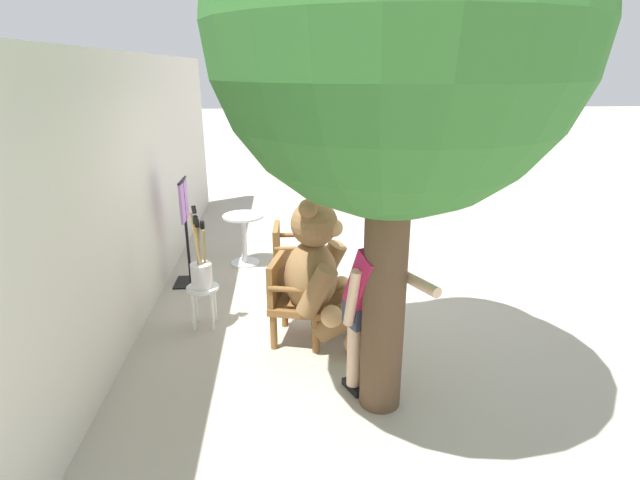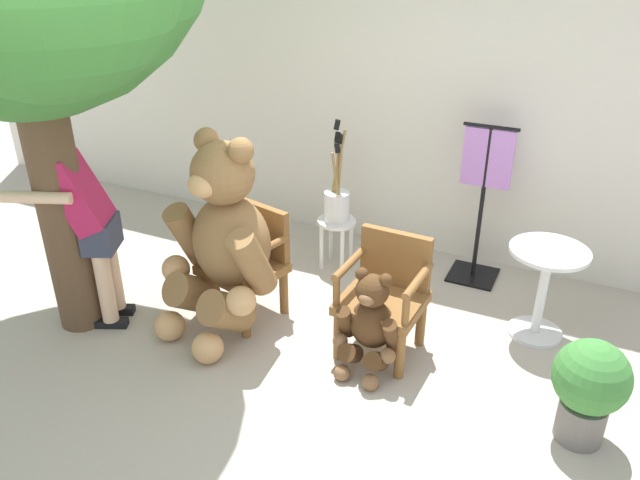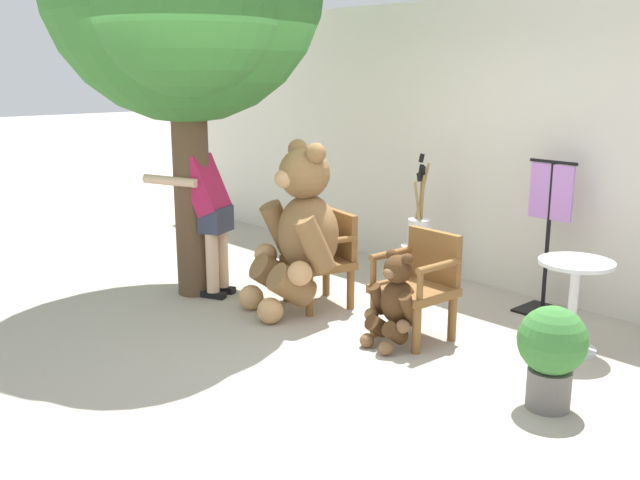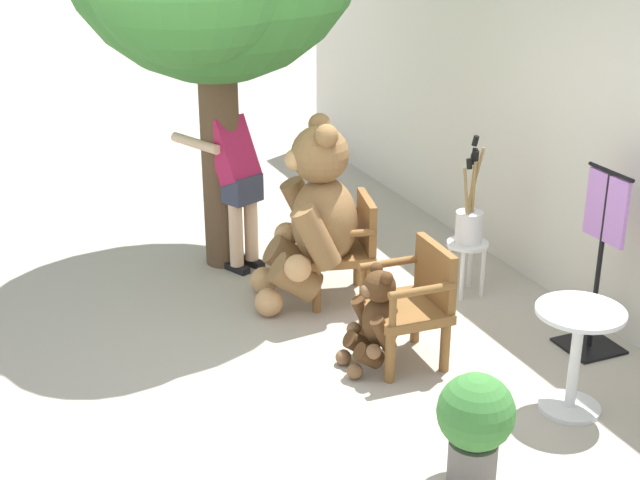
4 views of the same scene
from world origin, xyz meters
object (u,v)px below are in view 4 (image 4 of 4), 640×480
at_px(wooden_chair_left, 346,245).
at_px(teddy_bear_small, 376,319).
at_px(wooden_chair_right, 413,301).
at_px(round_side_table, 576,348).
at_px(teddy_bear_large, 314,215).
at_px(potted_plant, 475,422).
at_px(brush_bucket, 469,220).
at_px(clothing_display_stand, 600,257).
at_px(person_visitor, 233,167).
at_px(white_stool, 467,254).

distance_m(wooden_chair_left, teddy_bear_small, 1.16).
relative_size(wooden_chair_right, round_side_table, 1.19).
bearing_deg(wooden_chair_left, teddy_bear_large, -97.67).
bearing_deg(potted_plant, wooden_chair_left, 171.98).
xyz_separation_m(teddy_bear_large, brush_bucket, (0.36, 1.21, -0.09)).
relative_size(teddy_bear_large, brush_bucket, 1.71).
relative_size(brush_bucket, clothing_display_stand, 0.65).
bearing_deg(brush_bucket, person_visitor, -129.82).
bearing_deg(wooden_chair_right, brush_bucket, 130.10).
bearing_deg(wooden_chair_left, white_stool, 70.90).
xyz_separation_m(wooden_chair_right, person_visitor, (-2.10, -0.62, 0.45)).
xyz_separation_m(brush_bucket, potted_plant, (2.17, -1.30, -0.26)).
distance_m(white_stool, potted_plant, 2.53).
xyz_separation_m(round_side_table, clothing_display_stand, (-0.62, 0.66, 0.27)).
distance_m(wooden_chair_left, white_stool, 1.01).
bearing_deg(teddy_bear_large, clothing_display_stand, 45.60).
height_order(teddy_bear_small, brush_bucket, brush_bucket).
relative_size(round_side_table, potted_plant, 1.06).
bearing_deg(teddy_bear_small, brush_bucket, 122.81).
distance_m(wooden_chair_left, clothing_display_stand, 1.99).
bearing_deg(potted_plant, round_side_table, 111.63).
relative_size(wooden_chair_right, clothing_display_stand, 0.63).
xyz_separation_m(wooden_chair_right, white_stool, (-0.80, 0.94, -0.11)).
relative_size(wooden_chair_right, teddy_bear_small, 1.13).
xyz_separation_m(teddy_bear_small, round_side_table, (0.99, 0.92, 0.08)).
bearing_deg(teddy_bear_small, wooden_chair_right, 89.14).
distance_m(wooden_chair_left, brush_bucket, 1.02).
distance_m(wooden_chair_left, teddy_bear_large, 0.38).
relative_size(person_visitor, round_side_table, 2.14).
relative_size(round_side_table, clothing_display_stand, 0.53).
bearing_deg(round_side_table, white_stool, 170.18).
distance_m(person_visitor, white_stool, 2.11).
bearing_deg(wooden_chair_left, brush_bucket, 70.91).
relative_size(teddy_bear_small, clothing_display_stand, 0.56).
height_order(person_visitor, clothing_display_stand, person_visitor).
bearing_deg(clothing_display_stand, round_side_table, -46.59).
bearing_deg(potted_plant, brush_bucket, 149.15).
bearing_deg(wooden_chair_right, person_visitor, -163.58).
xyz_separation_m(teddy_bear_small, white_stool, (-0.79, 1.23, -0.02)).
distance_m(person_visitor, clothing_display_stand, 3.12).
xyz_separation_m(brush_bucket, clothing_display_stand, (1.16, 0.35, 0.07)).
bearing_deg(white_stool, clothing_display_stand, 16.76).
bearing_deg(brush_bucket, white_stool, -61.21).
bearing_deg(wooden_chair_left, potted_plant, -8.02).
bearing_deg(clothing_display_stand, teddy_bear_small, -103.16).
height_order(wooden_chair_left, wooden_chair_right, same).
bearing_deg(clothing_display_stand, person_visitor, -142.18).
bearing_deg(wooden_chair_right, wooden_chair_left, -179.91).
relative_size(teddy_bear_large, potted_plant, 2.24).
distance_m(wooden_chair_right, teddy_bear_small, 0.30).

